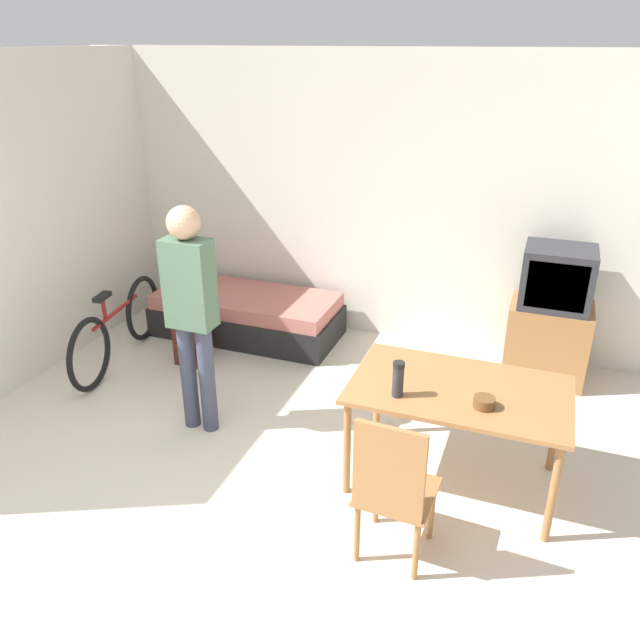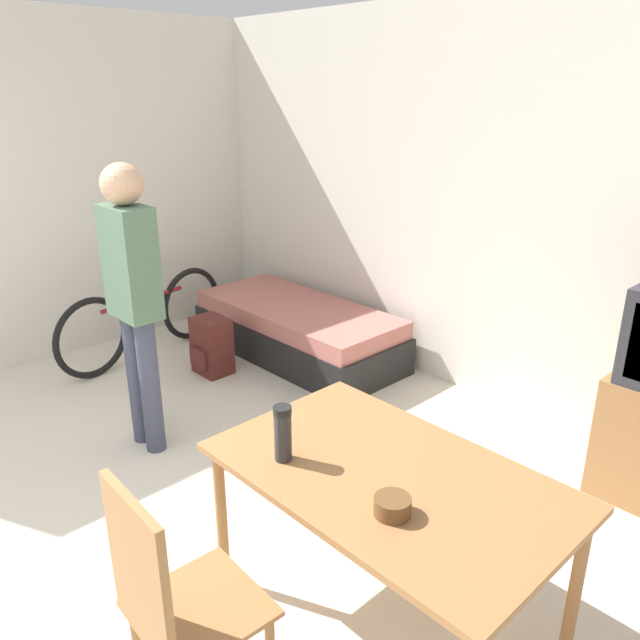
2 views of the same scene
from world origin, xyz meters
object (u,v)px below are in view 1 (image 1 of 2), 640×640
thermos_flask (398,377)px  mate_bowl (484,402)px  backpack (192,341)px  dining_table (459,398)px  daybed (247,314)px  tv (551,318)px  bicycle (118,328)px  person_standing (191,305)px  wooden_chair (393,487)px

thermos_flask → mate_bowl: bearing=6.0°
backpack → dining_table: bearing=-18.8°
backpack → daybed: bearing=74.9°
tv → bicycle: size_ratio=0.73×
person_standing → wooden_chair: bearing=-25.7°
person_standing → mate_bowl: person_standing is taller
dining_table → wooden_chair: bearing=-103.8°
wooden_chair → bicycle: (-2.97, 1.51, -0.20)m
bicycle → person_standing: person_standing is taller
person_standing → bicycle: bearing=151.5°
wooden_chair → mate_bowl: 0.81m
dining_table → tv: bearing=73.4°
dining_table → mate_bowl: 0.27m
wooden_chair → bicycle: wooden_chair is taller
daybed → thermos_flask: 2.78m
person_standing → mate_bowl: size_ratio=13.25×
dining_table → thermos_flask: (-0.35, -0.24, 0.21)m
wooden_chair → daybed: bearing=131.0°
tv → backpack: tv is taller
dining_table → backpack: bearing=161.2°
bicycle → backpack: bearing=18.0°
dining_table → bicycle: bearing=168.4°
dining_table → mate_bowl: size_ratio=10.48×
tv → dining_table: 1.81m
daybed → person_standing: (0.41, -1.62, 0.81)m
thermos_flask → bicycle: bearing=162.6°
daybed → bicycle: size_ratio=1.13×
daybed → tv: (2.86, 0.13, 0.36)m
bicycle → mate_bowl: (3.36, -0.84, 0.43)m
bicycle → thermos_flask: bearing=-17.4°
wooden_chair → thermos_flask: size_ratio=4.14×
daybed → bicycle: (-0.84, -0.94, 0.12)m
daybed → dining_table: 2.87m
person_standing → thermos_flask: 1.60m
daybed → backpack: backpack is taller
bicycle → backpack: bicycle is taller
person_standing → tv: bearing=35.7°
thermos_flask → backpack: 2.53m
dining_table → backpack: dining_table is taller
tv → person_standing: bearing=-144.3°
dining_table → wooden_chair: (-0.21, -0.85, -0.12)m
bicycle → mate_bowl: mate_bowl is taller
thermos_flask → mate_bowl: 0.54m
mate_bowl → backpack: (-2.71, 1.05, -0.54)m
dining_table → thermos_flask: 0.47m
tv → wooden_chair: bearing=-105.7°
daybed → thermos_flask: thermos_flask is taller
tv → backpack: 3.19m
daybed → bicycle: bearing=-131.9°
dining_table → person_standing: person_standing is taller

